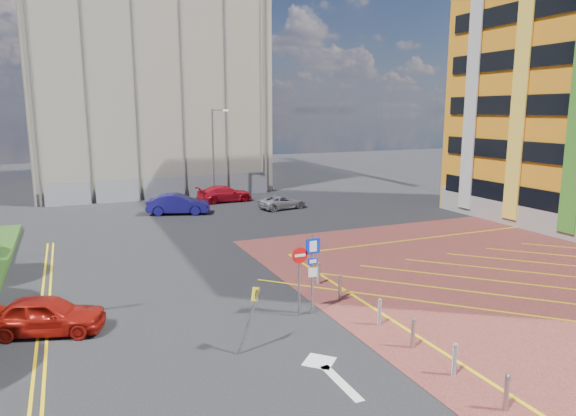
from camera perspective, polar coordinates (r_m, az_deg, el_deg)
ground at (r=19.54m, az=2.64°, el=-12.90°), size 140.00×140.00×0.00m
forecourt at (r=28.27m, az=29.26°, el=-6.73°), size 26.00×26.00×0.02m
lamp_back at (r=45.79m, az=-8.22°, el=6.32°), size 1.53×0.16×8.00m
sign_cluster at (r=19.81m, az=2.21°, el=-6.53°), size 1.17×0.12×3.20m
warning_sign at (r=17.05m, az=-4.10°, el=-11.36°), size 0.85×0.44×2.24m
bollard_row at (r=19.12m, az=11.26°, el=-12.13°), size 0.14×11.14×0.90m
construction_building at (r=56.69m, az=-15.82°, el=13.59°), size 21.20×19.20×22.00m
construction_fence at (r=47.40m, az=-12.35°, el=2.24°), size 21.60×0.06×2.00m
car_red_left at (r=20.54m, az=-25.34°, el=-10.68°), size 4.37×2.78×1.39m
car_blue_back at (r=40.24m, az=-12.09°, el=0.43°), size 4.98×3.05×1.55m
car_red_back at (r=45.01m, az=-7.05°, el=1.58°), size 4.95×2.26×1.41m
car_silver_back at (r=41.51m, az=-0.60°, el=0.67°), size 4.20×2.48×1.09m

